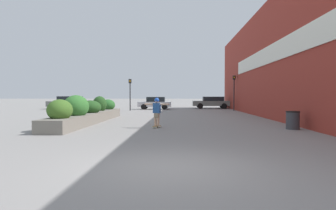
% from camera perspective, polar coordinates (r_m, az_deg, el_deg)
% --- Properties ---
extents(ground_plane, '(300.00, 300.00, 0.00)m').
position_cam_1_polar(ground_plane, '(6.85, 0.19, -11.74)').
color(ground_plane, gray).
extents(building_wall_right, '(0.67, 37.78, 8.23)m').
position_cam_1_polar(building_wall_right, '(23.07, 18.45, 7.96)').
color(building_wall_right, maroon).
rests_on(building_wall_right, ground_plane).
extents(planter_box, '(1.30, 11.54, 1.63)m').
position_cam_1_polar(planter_box, '(18.16, -14.92, -1.42)').
color(planter_box, slate).
rests_on(planter_box, ground_plane).
extents(skateboard, '(0.42, 0.78, 0.10)m').
position_cam_1_polar(skateboard, '(14.94, -2.14, -4.08)').
color(skateboard, olive).
rests_on(skateboard, ground_plane).
extents(skateboarder, '(1.26, 0.49, 1.40)m').
position_cam_1_polar(skateboarder, '(14.88, -2.15, -0.74)').
color(skateboarder, tan).
rests_on(skateboarder, skateboard).
extents(trash_bin, '(0.65, 0.65, 0.86)m').
position_cam_1_polar(trash_bin, '(15.43, 22.67, -2.68)').
color(trash_bin, '#38383D').
rests_on(trash_bin, ground_plane).
extents(car_leftmost, '(4.43, 2.05, 1.42)m').
position_cam_1_polar(car_leftmost, '(37.40, 23.96, 0.38)').
color(car_leftmost, navy).
rests_on(car_leftmost, ground_plane).
extents(car_center_left, '(4.65, 1.85, 1.48)m').
position_cam_1_polar(car_center_left, '(37.41, 8.37, 0.53)').
color(car_center_left, slate).
rests_on(car_center_left, ground_plane).
extents(car_center_right, '(4.79, 1.96, 1.52)m').
position_cam_1_polar(car_center_right, '(37.64, -18.33, 0.47)').
color(car_center_right, slate).
rests_on(car_center_right, ground_plane).
extents(car_rightmost, '(3.85, 1.89, 1.45)m').
position_cam_1_polar(car_rightmost, '(35.17, -2.48, 0.42)').
color(car_rightmost, '#BCBCC1').
rests_on(car_rightmost, ground_plane).
extents(traffic_light_left, '(0.28, 0.30, 3.38)m').
position_cam_1_polar(traffic_light_left, '(32.26, -7.24, 3.04)').
color(traffic_light_left, black).
rests_on(traffic_light_left, ground_plane).
extents(traffic_light_right, '(0.28, 0.30, 3.74)m').
position_cam_1_polar(traffic_light_right, '(32.42, 12.47, 3.39)').
color(traffic_light_right, black).
rests_on(traffic_light_right, ground_plane).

